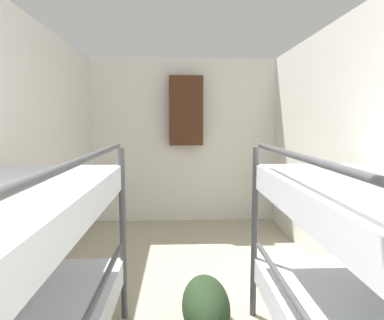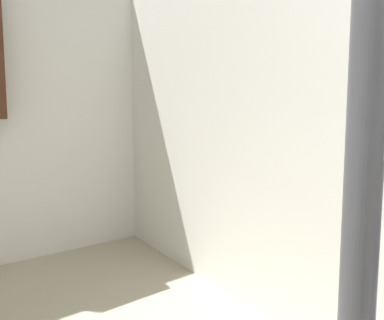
% 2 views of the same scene
% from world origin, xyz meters
% --- Properties ---
extents(wall_right, '(0.06, 4.92, 2.21)m').
position_xyz_m(wall_right, '(1.27, 2.40, 1.10)').
color(wall_right, silver).
rests_on(wall_right, ground_plane).
extents(wall_back, '(2.60, 0.06, 2.21)m').
position_xyz_m(wall_back, '(0.00, 4.83, 1.10)').
color(wall_back, silver).
rests_on(wall_back, ground_plane).
extents(duffel_bag, '(0.32, 0.62, 0.32)m').
position_xyz_m(duffel_bag, '(0.11, 2.31, 0.16)').
color(duffel_bag, '#23381E').
rests_on(duffel_bag, ground_plane).
extents(hanging_coat, '(0.44, 0.12, 0.90)m').
position_xyz_m(hanging_coat, '(0.03, 4.68, 1.51)').
color(hanging_coat, '#472819').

